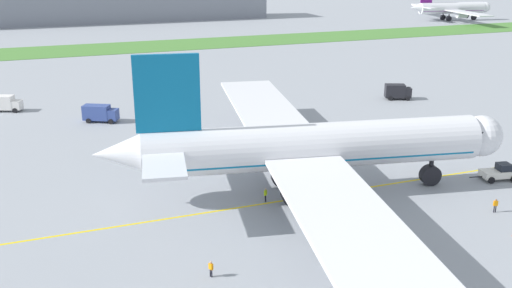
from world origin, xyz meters
The scene contains 13 objects.
ground_plane centered at (0.00, 0.00, 0.00)m, with size 600.00×600.00×0.00m, color #9399A0.
apron_taxi_line centered at (0.00, -2.77, 0.00)m, with size 280.00×0.36×0.01m, color yellow.
grass_median_strip centered at (0.00, 123.41, 0.05)m, with size 320.00×24.00×0.10m, color #4C8438.
airliner_foreground centered at (-2.97, -1.77, 6.08)m, with size 50.58×80.07×17.93m.
pushback_tug centered at (22.76, -6.44, 1.02)m, with size 6.48×3.17×2.22m.
ground_crew_wingwalker_port centered at (-8.72, -2.28, 1.05)m, with size 0.49×0.51×1.72m.
ground_crew_marshaller_front centered at (-19.59, -16.25, 0.99)m, with size 0.40×0.52×1.63m.
ground_crew_wingwalker_starboard centered at (15.01, -14.32, 1.02)m, with size 0.57×0.38×1.68m.
service_truck_baggage_loader centered at (-23.62, 39.96, 1.63)m, with size 6.41×4.73×3.02m.
service_truck_fuel_bowser centered at (35.07, 35.69, 1.67)m, with size 5.65×4.05×3.11m.
service_truck_catering_van centered at (-39.78, 53.64, 1.61)m, with size 6.34×4.23×3.03m.
parked_airliner_far_centre centered at (138.91, 150.91, 5.31)m, with size 38.32×59.02×15.68m.
terminal_building centered at (-2.56, 199.57, 9.00)m, with size 138.63×20.00×18.00m, color gray.
Camera 1 is at (-31.89, -61.11, 28.45)m, focal length 40.17 mm.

